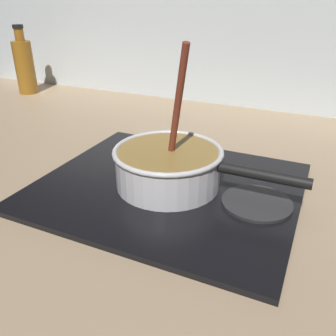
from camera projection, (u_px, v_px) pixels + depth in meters
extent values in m
cube|color=#9E8466|center=(112.00, 203.00, 0.78)|extent=(2.40, 1.60, 0.04)
cube|color=silver|center=(225.00, 30.00, 1.29)|extent=(2.40, 0.02, 0.55)
cube|color=black|center=(168.00, 187.00, 0.79)|extent=(0.56, 0.48, 0.01)
torus|color=#592D0C|center=(168.00, 183.00, 0.79)|extent=(0.17, 0.17, 0.01)
cylinder|color=#262628|center=(257.00, 203.00, 0.71)|extent=(0.14, 0.14, 0.01)
cylinder|color=silver|center=(168.00, 168.00, 0.77)|extent=(0.23, 0.23, 0.08)
cylinder|color=olive|center=(168.00, 166.00, 0.77)|extent=(0.21, 0.21, 0.07)
torus|color=silver|center=(168.00, 151.00, 0.75)|extent=(0.24, 0.24, 0.01)
cylinder|color=black|center=(263.00, 175.00, 0.68)|extent=(0.18, 0.02, 0.02)
cylinder|color=beige|center=(169.00, 142.00, 0.83)|extent=(0.03, 0.03, 0.01)
cylinder|color=#EDD88C|center=(143.00, 157.00, 0.75)|extent=(0.03, 0.03, 0.01)
cylinder|color=#E5CC7A|center=(170.00, 174.00, 0.68)|extent=(0.03, 0.03, 0.01)
cylinder|color=beige|center=(198.00, 148.00, 0.79)|extent=(0.04, 0.04, 0.01)
cylinder|color=#E5CC7A|center=(156.00, 153.00, 0.77)|extent=(0.03, 0.03, 0.01)
cylinder|color=#EDD88C|center=(199.00, 156.00, 0.76)|extent=(0.03, 0.03, 0.01)
cylinder|color=#EDD88C|center=(181.00, 154.00, 0.77)|extent=(0.03, 0.03, 0.01)
cylinder|color=#E5CC7A|center=(166.00, 163.00, 0.72)|extent=(0.03, 0.03, 0.01)
cylinder|color=maroon|center=(178.00, 106.00, 0.69)|extent=(0.07, 0.06, 0.24)
cube|color=brown|center=(171.00, 156.00, 0.77)|extent=(0.05, 0.05, 0.01)
cylinder|color=#8C5919|center=(25.00, 68.00, 1.52)|extent=(0.08, 0.08, 0.22)
cylinder|color=#8C5919|center=(19.00, 35.00, 1.46)|extent=(0.04, 0.04, 0.05)
cylinder|color=black|center=(18.00, 26.00, 1.45)|extent=(0.04, 0.04, 0.02)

